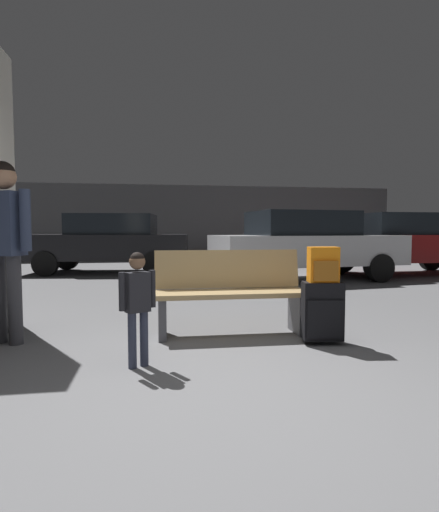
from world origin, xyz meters
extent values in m
cube|color=slate|center=(0.00, 4.00, -0.05)|extent=(18.00, 18.00, 0.10)
cube|color=#565658|center=(0.00, 12.86, 1.40)|extent=(18.00, 0.12, 2.80)
cube|color=tan|center=(0.37, 1.51, 0.44)|extent=(1.61, 0.47, 0.05)
cube|color=tan|center=(0.38, 1.76, 0.68)|extent=(1.60, 0.14, 0.42)
cube|color=#4C4C51|center=(-0.35, 1.52, 0.21)|extent=(0.09, 0.40, 0.41)
cube|color=#4C4C51|center=(1.09, 1.50, 0.21)|extent=(0.09, 0.40, 0.41)
cube|color=black|center=(1.18, 1.05, 0.32)|extent=(0.41, 0.26, 0.56)
cube|color=black|center=(1.17, 0.94, 0.26)|extent=(0.34, 0.08, 0.36)
cube|color=#A5A5AA|center=(1.19, 1.13, 0.59)|extent=(0.14, 0.05, 0.02)
cylinder|color=black|center=(1.04, 1.16, 0.02)|extent=(0.02, 0.05, 0.04)
cylinder|color=black|center=(1.35, 1.11, 0.02)|extent=(0.02, 0.05, 0.04)
cube|color=orange|center=(1.18, 1.05, 0.77)|extent=(0.30, 0.19, 0.34)
cube|color=#9E5918|center=(1.17, 0.95, 0.72)|extent=(0.23, 0.06, 0.19)
cylinder|color=black|center=(1.18, 1.05, 0.93)|extent=(0.06, 0.03, 0.02)
cylinder|color=#33384C|center=(-0.51, 0.66, 0.23)|extent=(0.07, 0.07, 0.45)
cylinder|color=#33384C|center=(-0.60, 0.62, 0.23)|extent=(0.07, 0.07, 0.45)
cube|color=#232328|center=(-0.56, 0.64, 0.61)|extent=(0.21, 0.18, 0.32)
cylinder|color=#232328|center=(-0.44, 0.70, 0.63)|extent=(0.05, 0.05, 0.30)
cylinder|color=#232328|center=(-0.67, 0.58, 0.63)|extent=(0.05, 0.05, 0.30)
sphere|color=brown|center=(-0.56, 0.64, 0.85)|extent=(0.13, 0.13, 0.13)
sphere|color=black|center=(-0.56, 0.64, 0.87)|extent=(0.12, 0.12, 0.12)
cylinder|color=red|center=(-0.66, 0.69, 0.63)|extent=(0.06, 0.06, 0.10)
cylinder|color=red|center=(-0.66, 0.69, 0.70)|extent=(0.01, 0.01, 0.06)
cylinder|color=#38383D|center=(-1.75, 1.49, 0.43)|extent=(0.13, 0.13, 0.86)
cube|color=#2D3851|center=(-1.84, 1.53, 1.17)|extent=(0.41, 0.34, 0.61)
cylinder|color=#2D3851|center=(-1.62, 1.42, 1.20)|extent=(0.10, 0.10, 0.58)
sphere|color=#A87A5B|center=(-1.84, 1.53, 1.61)|extent=(0.24, 0.24, 0.24)
sphere|color=black|center=(-1.84, 1.53, 1.65)|extent=(0.22, 0.22, 0.22)
cube|color=black|center=(-1.64, 8.17, 0.67)|extent=(4.26, 2.14, 0.64)
cube|color=black|center=(-1.49, 8.15, 1.25)|extent=(2.26, 1.76, 0.52)
cylinder|color=black|center=(-3.02, 7.52, 0.30)|extent=(0.62, 0.26, 0.60)
cylinder|color=black|center=(-2.84, 9.11, 0.30)|extent=(0.62, 0.26, 0.60)
cylinder|color=black|center=(-0.43, 7.23, 0.30)|extent=(0.62, 0.26, 0.60)
cylinder|color=black|center=(-0.26, 8.82, 0.30)|extent=(0.62, 0.26, 0.60)
cube|color=silver|center=(2.89, 5.89, 0.67)|extent=(4.28, 2.20, 0.64)
cube|color=black|center=(2.74, 5.87, 1.25)|extent=(2.28, 1.79, 0.52)
cylinder|color=black|center=(4.08, 6.84, 0.30)|extent=(0.62, 0.27, 0.60)
cylinder|color=black|center=(4.28, 5.26, 0.30)|extent=(0.62, 0.27, 0.60)
cylinder|color=black|center=(1.50, 6.52, 0.30)|extent=(0.62, 0.27, 0.60)
cylinder|color=black|center=(1.70, 4.93, 0.30)|extent=(0.62, 0.27, 0.60)
cube|color=maroon|center=(5.77, 6.56, 0.67)|extent=(4.15, 1.82, 0.64)
cube|color=black|center=(5.62, 6.56, 1.25)|extent=(2.14, 1.60, 0.52)
cylinder|color=black|center=(7.05, 7.40, 0.30)|extent=(0.61, 0.22, 0.60)
cylinder|color=black|center=(4.45, 7.32, 0.30)|extent=(0.61, 0.22, 0.60)
cylinder|color=black|center=(4.49, 5.72, 0.30)|extent=(0.61, 0.22, 0.60)
camera|label=1|loc=(-0.41, -2.63, 1.11)|focal=28.38mm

